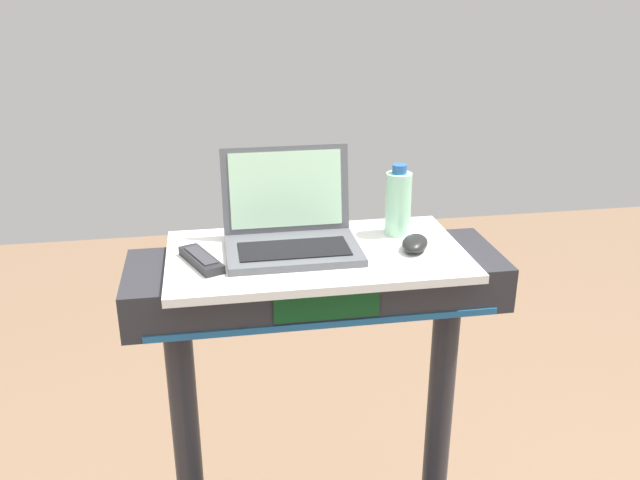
% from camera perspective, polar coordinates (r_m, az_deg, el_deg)
% --- Properties ---
extents(desk_board, '(0.70, 0.39, 0.02)m').
position_cam_1_polar(desk_board, '(1.61, -0.30, -1.33)').
color(desk_board, white).
rests_on(desk_board, treadmill_base).
extents(laptop, '(0.31, 0.25, 0.23)m').
position_cam_1_polar(laptop, '(1.61, -2.49, 0.89)').
color(laptop, '#515459').
rests_on(laptop, desk_board).
extents(computer_mouse, '(0.10, 0.12, 0.03)m').
position_cam_1_polar(computer_mouse, '(1.63, 8.01, -0.28)').
color(computer_mouse, black).
rests_on(computer_mouse, desk_board).
extents(water_bottle, '(0.07, 0.07, 0.18)m').
position_cam_1_polar(water_bottle, '(1.70, 6.60, 3.17)').
color(water_bottle, '#9EDBB2').
rests_on(water_bottle, desk_board).
extents(tv_remote, '(0.10, 0.17, 0.02)m').
position_cam_1_polar(tv_remote, '(1.56, -10.00, -1.64)').
color(tv_remote, '#232326').
rests_on(tv_remote, desk_board).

